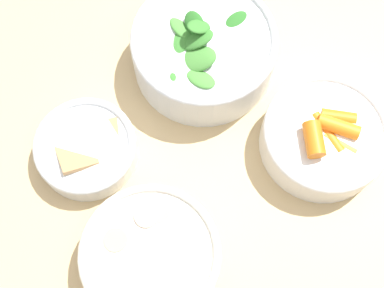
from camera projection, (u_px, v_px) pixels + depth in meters
ground_plane at (189, 261)px, 1.35m from camera, size 10.00×10.00×0.00m
dining_table at (186, 204)px, 0.79m from camera, size 0.99×0.84×0.73m
bowl_carrots at (324, 137)px, 0.66m from camera, size 0.15×0.15×0.07m
bowl_greens at (203, 50)px, 0.69m from camera, size 0.19×0.19×0.10m
bowl_beans_hotdog at (151, 256)px, 0.61m from camera, size 0.16×0.16×0.05m
bowl_cookies at (87, 148)px, 0.66m from camera, size 0.13×0.13×0.04m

